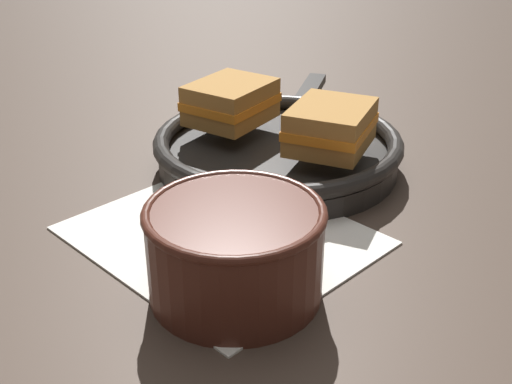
{
  "coord_description": "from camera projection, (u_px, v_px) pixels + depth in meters",
  "views": [
    {
      "loc": [
        0.44,
        -0.31,
        0.31
      ],
      "look_at": [
        0.03,
        0.01,
        0.04
      ],
      "focal_mm": 45.0,
      "sensor_mm": 36.0,
      "label": 1
    }
  ],
  "objects": [
    {
      "name": "sandwich_near_right",
      "position": [
        331.0,
        127.0,
        0.67
      ],
      "size": [
        0.12,
        0.12,
        0.05
      ],
      "rotation": [
        0.0,
        0.0,
        8.36
      ],
      "color": "#B27A38",
      "rests_on": "skillet"
    },
    {
      "name": "soup_bowl",
      "position": [
        235.0,
        246.0,
        0.5
      ],
      "size": [
        0.14,
        0.14,
        0.08
      ],
      "color": "#4C2319",
      "rests_on": "ground_plane"
    },
    {
      "name": "sandwich_near_left",
      "position": [
        231.0,
        102.0,
        0.74
      ],
      "size": [
        0.11,
        0.12,
        0.05
      ],
      "rotation": [
        0.0,
        0.0,
        5.03
      ],
      "color": "#B27A38",
      "rests_on": "skillet"
    },
    {
      "name": "spoon",
      "position": [
        214.0,
        257.0,
        0.55
      ],
      "size": [
        0.13,
        0.09,
        0.01
      ],
      "rotation": [
        0.0,
        0.0,
        -0.55
      ],
      "color": "#9E9EA3",
      "rests_on": "napkin"
    },
    {
      "name": "napkin",
      "position": [
        221.0,
        234.0,
        0.6
      ],
      "size": [
        0.28,
        0.25,
        0.0
      ],
      "color": "white",
      "rests_on": "ground_plane"
    },
    {
      "name": "skillet",
      "position": [
        278.0,
        149.0,
        0.73
      ],
      "size": [
        0.31,
        0.35,
        0.04
      ],
      "color": "black",
      "rests_on": "ground_plane"
    },
    {
      "name": "ground_plane",
      "position": [
        231.0,
        222.0,
        0.62
      ],
      "size": [
        4.0,
        4.0,
        0.0
      ],
      "primitive_type": "plane",
      "color": "#47382D"
    }
  ]
}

